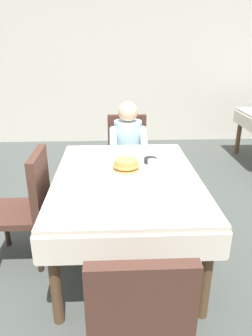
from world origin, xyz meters
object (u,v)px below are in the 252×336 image
object	(u,v)px
diner_person	(128,144)
knife_right_of_plate	(150,172)
chair_left_side	(29,201)
dining_table_main	(126,185)
plate_breakfast	(125,171)
chair_diner	(127,151)
syrup_pitcher	(97,161)
spoon_near_edge	(128,187)
cup_coffee	(153,165)
chair_near_camera	(139,322)
breakfast_stack	(126,165)
bowl_butter	(150,160)
fork_left_of_plate	(101,173)

from	to	relation	value
diner_person	knife_right_of_plate	size ratio (longest dim) A/B	5.60
chair_left_side	dining_table_main	bearing A→B (deg)	-90.00
plate_breakfast	chair_diner	bearing A→B (deg)	86.40
knife_right_of_plate	plate_breakfast	bearing A→B (deg)	77.71
chair_left_side	chair_diner	bearing A→B (deg)	-35.54
syrup_pitcher	spoon_near_edge	xyz separation A→B (m)	(0.24, -0.44, -0.04)
cup_coffee	spoon_near_edge	size ratio (longest dim) A/B	0.75
chair_near_camera	diner_person	bearing A→B (deg)	88.29
chair_near_camera	breakfast_stack	size ratio (longest dim) A/B	4.38
cup_coffee	bowl_butter	xyz separation A→B (m)	(0.00, 0.16, -0.02)
chair_diner	fork_left_of_plate	bearing A→B (deg)	76.99
breakfast_stack	knife_right_of_plate	xyz separation A→B (m)	(0.18, -0.02, -0.06)
syrup_pitcher	spoon_near_edge	distance (m)	0.50
syrup_pitcher	fork_left_of_plate	bearing A→B (deg)	-75.81
diner_person	syrup_pitcher	xyz separation A→B (m)	(-0.30, -0.79, 0.11)
plate_breakfast	syrup_pitcher	world-z (taller)	syrup_pitcher
chair_near_camera	syrup_pitcher	size ratio (longest dim) A/B	11.62
spoon_near_edge	breakfast_stack	bearing A→B (deg)	85.33
bowl_butter	syrup_pitcher	bearing A→B (deg)	-176.46
dining_table_main	bowl_butter	distance (m)	0.35
chair_left_side	chair_near_camera	distance (m)	1.40
cup_coffee	spoon_near_edge	world-z (taller)	cup_coffee
breakfast_stack	spoon_near_edge	world-z (taller)	breakfast_stack
knife_right_of_plate	syrup_pitcher	bearing A→B (deg)	61.42
chair_near_camera	spoon_near_edge	distance (m)	0.97
chair_diner	cup_coffee	xyz separation A→B (m)	(0.15, -1.08, 0.25)
plate_breakfast	bowl_butter	xyz separation A→B (m)	(0.22, 0.18, 0.01)
chair_diner	bowl_butter	xyz separation A→B (m)	(0.15, -0.92, 0.23)
plate_breakfast	fork_left_of_plate	size ratio (longest dim) A/B	1.56
chair_diner	syrup_pitcher	distance (m)	1.03
dining_table_main	cup_coffee	xyz separation A→B (m)	(0.21, 0.09, 0.13)
chair_diner	spoon_near_edge	distance (m)	1.41
syrup_pitcher	chair_left_side	bearing A→B (deg)	-157.45
chair_diner	diner_person	bearing A→B (deg)	90.00
diner_person	plate_breakfast	distance (m)	0.95
plate_breakfast	knife_right_of_plate	bearing A→B (deg)	-6.01
fork_left_of_plate	knife_right_of_plate	distance (m)	0.38
cup_coffee	syrup_pitcher	bearing A→B (deg)	164.18
dining_table_main	spoon_near_edge	bearing A→B (deg)	-90.62
chair_left_side	knife_right_of_plate	world-z (taller)	chair_left_side
diner_person	chair_left_side	size ratio (longest dim) A/B	1.20
chair_left_side	spoon_near_edge	xyz separation A→B (m)	(0.77, -0.22, 0.21)
fork_left_of_plate	spoon_near_edge	distance (m)	0.33
chair_near_camera	syrup_pitcher	distance (m)	1.43
chair_left_side	knife_right_of_plate	distance (m)	0.98
knife_right_of_plate	bowl_butter	bearing A→B (deg)	-14.47
chair_near_camera	fork_left_of_plate	xyz separation A→B (m)	(-0.19, 1.22, 0.21)
chair_diner	chair_left_side	xyz separation A→B (m)	(-0.84, -1.17, 0.00)
breakfast_stack	spoon_near_edge	xyz separation A→B (m)	(-0.00, -0.29, -0.06)
chair_left_side	bowl_butter	distance (m)	1.04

